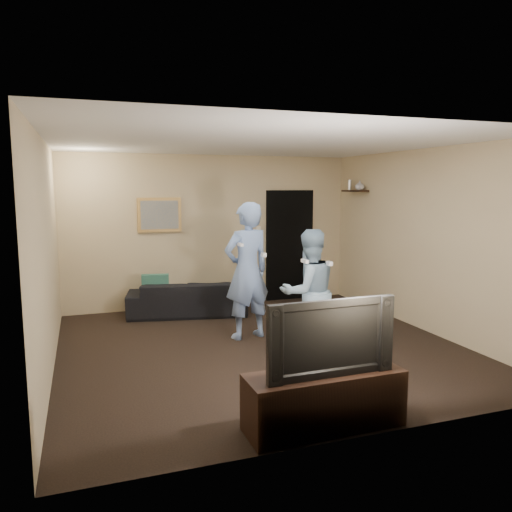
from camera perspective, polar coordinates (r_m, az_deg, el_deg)
name	(u,v)px	position (r m, az deg, el deg)	size (l,w,h in m)	color
ground	(260,347)	(6.59, 0.52, -10.32)	(5.00, 5.00, 0.00)	black
ceiling	(261,143)	(6.28, 0.55, 12.84)	(5.00, 5.00, 0.04)	silver
wall_back	(212,231)	(8.69, -5.06, 2.85)	(5.00, 0.04, 2.60)	tan
wall_front	(367,283)	(4.07, 12.54, -3.06)	(5.00, 0.04, 2.60)	tan
wall_left	(47,257)	(5.95, -22.76, -0.05)	(0.04, 5.00, 2.60)	tan
wall_right	(425,241)	(7.52, 18.77, 1.68)	(0.04, 5.00, 2.60)	tan
sofa	(187,298)	(8.18, -7.84, -4.76)	(1.90, 0.74, 0.55)	black
throw_pillow	(155,288)	(8.06, -11.42, -3.56)	(0.42, 0.13, 0.42)	#1A4E42
painting_frame	(159,215)	(8.46, -10.98, 4.65)	(0.72, 0.05, 0.57)	olive
painting_canvas	(160,215)	(8.44, -10.95, 4.64)	(0.62, 0.01, 0.47)	slate
doorway	(289,245)	(9.15, 3.85, 1.23)	(0.90, 0.06, 2.00)	black
light_switch	(259,230)	(8.91, 0.30, 3.01)	(0.08, 0.02, 0.12)	silver
wall_shelf	(355,191)	(8.91, 11.23, 7.31)	(0.20, 0.60, 0.03)	black
shelf_vase	(360,185)	(8.78, 11.77, 7.91)	(0.16, 0.16, 0.16)	#B0AFB4
shelf_figurine	(350,185)	(9.07, 10.66, 7.99)	(0.06, 0.06, 0.18)	white
tv_console	(324,400)	(4.48, 7.80, -15.99)	(1.38, 0.44, 0.49)	black
television	(325,335)	(4.28, 7.95, -8.94)	(1.14, 0.15, 0.66)	black
wii_player_left	(247,271)	(6.76, -1.03, -1.71)	(0.76, 0.58, 1.86)	#7392C8
wii_player_right	(309,292)	(6.19, 6.04, -4.11)	(0.79, 0.63, 1.55)	#80A2BB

